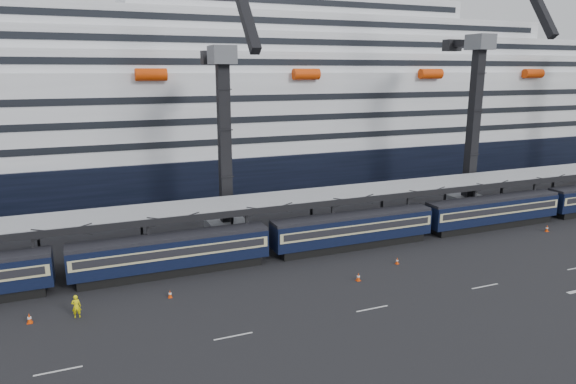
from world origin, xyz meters
TOP-DOWN VIEW (x-y plane):
  - ground at (0.00, 0.00)m, footprint 260.00×260.00m
  - lane_markings at (8.15, -5.23)m, footprint 111.00×4.27m
  - train at (-4.65, 10.00)m, footprint 133.05×3.00m
  - canopy at (0.00, 14.00)m, footprint 130.00×6.25m
  - cruise_ship at (-1.08, 45.99)m, footprint 214.09×28.84m
  - crane_dark_near at (-20.00, 18.59)m, footprint 4.50×17.75m
  - crane_dark_mid at (15.00, 17.59)m, footprint 4.50×18.24m
  - worker at (-36.76, 3.66)m, footprint 0.74×0.52m
  - traffic_cone_a at (-40.22, 4.06)m, footprint 0.42×0.42m
  - traffic_cone_b at (-29.21, 4.58)m, footprint 0.35×0.35m
  - traffic_cone_c at (-6.29, 3.82)m, footprint 0.35×0.35m
  - traffic_cone_d at (-12.14, 1.56)m, footprint 0.41×0.41m
  - traffic_cone_e at (17.03, 6.05)m, footprint 0.42×0.42m

SIDE VIEW (x-z plane):
  - ground at x=0.00m, z-range 0.00..0.00m
  - lane_markings at x=8.15m, z-range 0.00..0.02m
  - traffic_cone_b at x=-29.21m, z-range 0.00..0.70m
  - traffic_cone_c at x=-6.29m, z-range 0.00..0.70m
  - traffic_cone_d at x=-12.14m, z-range -0.01..0.81m
  - traffic_cone_e at x=17.03m, z-range -0.01..0.83m
  - traffic_cone_a at x=-40.22m, z-range -0.01..0.84m
  - worker at x=-36.76m, z-range 0.00..1.94m
  - train at x=-4.65m, z-range 0.18..4.23m
  - canopy at x=0.00m, z-range 2.49..8.01m
  - crane_dark_near at x=-20.00m, z-range -5.61..29.47m
  - cruise_ship at x=-1.08m, z-range -4.66..29.34m
  - crane_dark_mid at x=15.00m, z-range -6.46..33.18m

